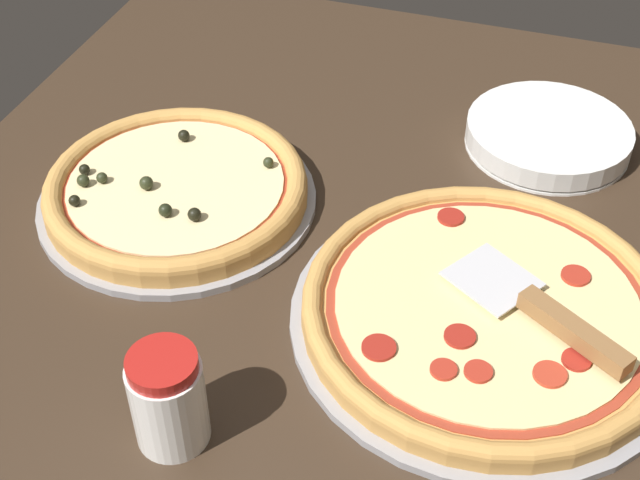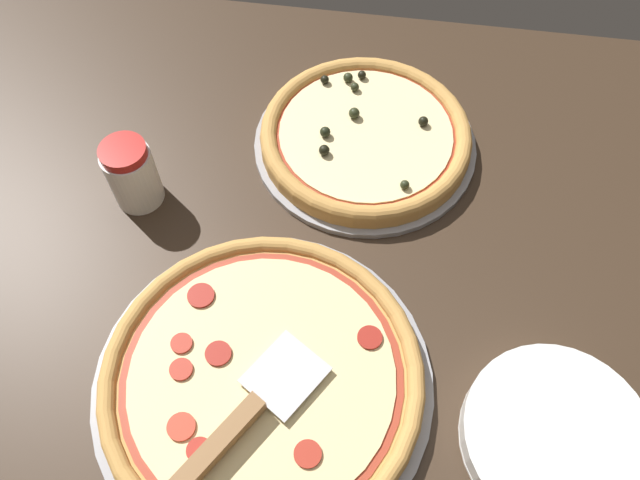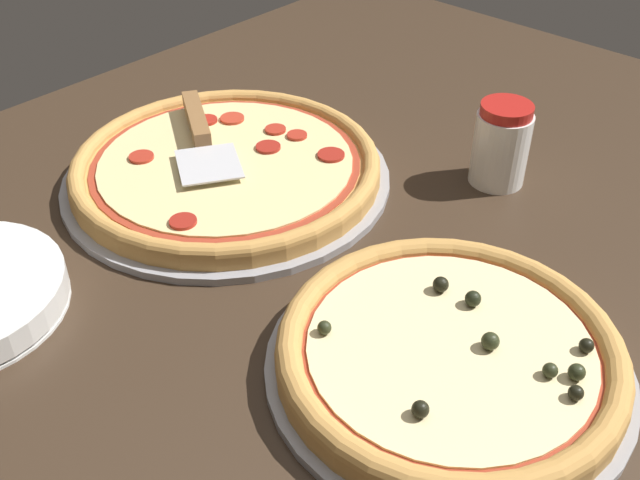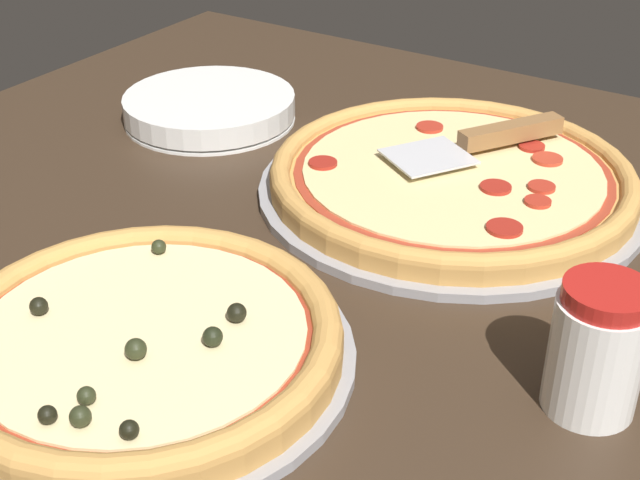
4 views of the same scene
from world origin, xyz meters
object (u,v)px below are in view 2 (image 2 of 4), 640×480
serving_spatula (234,427)px  plate_stack (556,438)px  pizza_front (262,377)px  pizza_back (366,135)px  parmesan_shaker (132,174)px

serving_spatula → plate_stack: bearing=7.9°
serving_spatula → plate_stack: serving_spatula is taller
pizza_front → pizza_back: size_ratio=1.22×
pizza_front → serving_spatula: bearing=-102.9°
parmesan_shaker → pizza_front: bearing=-47.1°
pizza_front → parmesan_shaker: size_ratio=3.64×
pizza_front → serving_spatula: serving_spatula is taller
pizza_front → parmesan_shaker: (-24.06, 25.94, 2.97)cm
plate_stack → serving_spatula: bearing=-172.1°
plate_stack → parmesan_shaker: parmesan_shaker is taller
plate_stack → parmesan_shaker: (-59.76, 27.86, 3.67)cm
serving_spatula → plate_stack: size_ratio=0.95×
parmesan_shaker → serving_spatula: bearing=-55.8°
pizza_front → plate_stack: (35.70, -1.93, -0.70)cm
plate_stack → parmesan_shaker: size_ratio=2.02×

